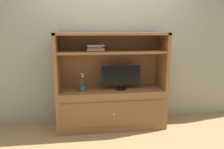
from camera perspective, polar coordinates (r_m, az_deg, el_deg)
The scene contains 6 objects.
ground_plane at distance 3.20m, azimuth 0.85°, elevation -16.78°, with size 8.00×8.00×0.00m, color #99754C.
painted_rear_wall at distance 3.56m, azimuth -0.84°, elevation 9.63°, with size 6.00×0.10×2.80m, color gray.
media_console at distance 3.39m, azimuth -0.12°, elevation -6.28°, with size 1.69×0.53×1.50m.
tv_monitor at distance 3.30m, azimuth 2.43°, elevation -0.50°, with size 0.63×0.18×0.38m.
potted_plant at distance 3.27m, azimuth -8.00°, elevation -3.42°, with size 0.10×0.10×0.28m.
magazine_stack at distance 3.20m, azimuth -4.44°, elevation 7.15°, with size 0.29×0.36×0.09m.
Camera 1 is at (-0.41, -2.79, 1.53)m, focal length 33.79 mm.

